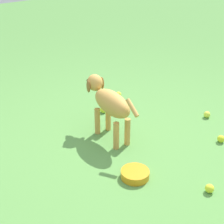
{
  "coord_description": "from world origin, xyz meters",
  "views": [
    {
      "loc": [
        1.88,
        -1.72,
        1.69
      ],
      "look_at": [
        -0.23,
        -0.03,
        0.27
      ],
      "focal_mm": 56.14,
      "sensor_mm": 36.0,
      "label": 1
    }
  ],
  "objects_px": {
    "tennis_ball_1": "(103,110)",
    "water_bowl": "(135,174)",
    "tennis_ball_2": "(118,94)",
    "dog": "(109,102)",
    "tennis_ball_3": "(207,114)",
    "tennis_ball_0": "(210,188)",
    "tennis_ball_4": "(221,139)"
  },
  "relations": [
    {
      "from": "tennis_ball_1",
      "to": "water_bowl",
      "type": "xyz_separation_m",
      "value": [
        1.0,
        -0.46,
        -0.0
      ]
    },
    {
      "from": "tennis_ball_2",
      "to": "water_bowl",
      "type": "bearing_deg",
      "value": -34.65
    },
    {
      "from": "dog",
      "to": "tennis_ball_2",
      "type": "bearing_deg",
      "value": -40.28
    },
    {
      "from": "tennis_ball_2",
      "to": "water_bowl",
      "type": "relative_size",
      "value": 0.3
    },
    {
      "from": "tennis_ball_1",
      "to": "tennis_ball_3",
      "type": "relative_size",
      "value": 1.0
    },
    {
      "from": "dog",
      "to": "tennis_ball_1",
      "type": "xyz_separation_m",
      "value": [
        -0.4,
        0.24,
        -0.32
      ]
    },
    {
      "from": "tennis_ball_1",
      "to": "tennis_ball_3",
      "type": "height_order",
      "value": "same"
    },
    {
      "from": "tennis_ball_0",
      "to": "tennis_ball_1",
      "type": "xyz_separation_m",
      "value": [
        -1.46,
        0.15,
        0.0
      ]
    },
    {
      "from": "tennis_ball_0",
      "to": "tennis_ball_1",
      "type": "distance_m",
      "value": 1.47
    },
    {
      "from": "tennis_ball_0",
      "to": "tennis_ball_3",
      "type": "bearing_deg",
      "value": 128.65
    },
    {
      "from": "tennis_ball_0",
      "to": "tennis_ball_2",
      "type": "bearing_deg",
      "value": 162.65
    },
    {
      "from": "tennis_ball_2",
      "to": "tennis_ball_4",
      "type": "distance_m",
      "value": 1.3
    },
    {
      "from": "dog",
      "to": "tennis_ball_2",
      "type": "relative_size",
      "value": 11.83
    },
    {
      "from": "tennis_ball_0",
      "to": "tennis_ball_1",
      "type": "bearing_deg",
      "value": 174.1
    },
    {
      "from": "water_bowl",
      "to": "tennis_ball_2",
      "type": "bearing_deg",
      "value": 145.35
    },
    {
      "from": "tennis_ball_3",
      "to": "water_bowl",
      "type": "xyz_separation_m",
      "value": [
        0.26,
        -1.21,
        -0.0
      ]
    },
    {
      "from": "tennis_ball_2",
      "to": "tennis_ball_3",
      "type": "height_order",
      "value": "same"
    },
    {
      "from": "water_bowl",
      "to": "tennis_ball_0",
      "type": "bearing_deg",
      "value": 33.49
    },
    {
      "from": "tennis_ball_1",
      "to": "water_bowl",
      "type": "distance_m",
      "value": 1.1
    },
    {
      "from": "tennis_ball_1",
      "to": "tennis_ball_4",
      "type": "xyz_separation_m",
      "value": [
        1.1,
        0.48,
        0.0
      ]
    },
    {
      "from": "tennis_ball_3",
      "to": "tennis_ball_0",
      "type": "bearing_deg",
      "value": -51.35
    },
    {
      "from": "tennis_ball_0",
      "to": "tennis_ball_4",
      "type": "relative_size",
      "value": 1.0
    },
    {
      "from": "tennis_ball_1",
      "to": "tennis_ball_3",
      "type": "distance_m",
      "value": 1.05
    },
    {
      "from": "tennis_ball_2",
      "to": "tennis_ball_3",
      "type": "distance_m",
      "value": 1.0
    },
    {
      "from": "tennis_ball_0",
      "to": "tennis_ball_4",
      "type": "bearing_deg",
      "value": 119.5
    },
    {
      "from": "tennis_ball_0",
      "to": "tennis_ball_2",
      "type": "relative_size",
      "value": 1.0
    },
    {
      "from": "tennis_ball_2",
      "to": "tennis_ball_3",
      "type": "relative_size",
      "value": 1.0
    },
    {
      "from": "dog",
      "to": "tennis_ball_1",
      "type": "distance_m",
      "value": 0.57
    },
    {
      "from": "tennis_ball_0",
      "to": "tennis_ball_2",
      "type": "xyz_separation_m",
      "value": [
        -1.65,
        0.52,
        0.0
      ]
    },
    {
      "from": "dog",
      "to": "tennis_ball_3",
      "type": "height_order",
      "value": "dog"
    },
    {
      "from": "dog",
      "to": "tennis_ball_2",
      "type": "distance_m",
      "value": 0.9
    },
    {
      "from": "tennis_ball_0",
      "to": "tennis_ball_2",
      "type": "height_order",
      "value": "same"
    }
  ]
}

